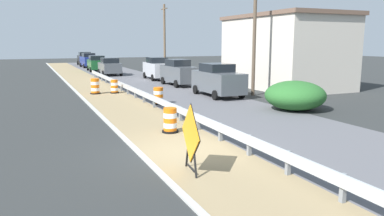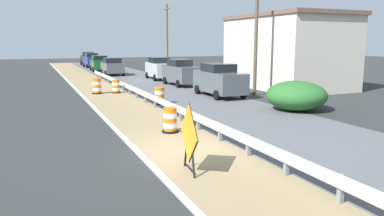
% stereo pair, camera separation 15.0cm
% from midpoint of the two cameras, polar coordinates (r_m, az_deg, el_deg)
% --- Properties ---
extents(ground_plane, '(160.00, 160.00, 0.00)m').
position_cam_midpoint_polar(ground_plane, '(12.88, -2.39, -6.62)').
color(ground_plane, '#2B2D2D').
extents(median_dirt_strip, '(3.33, 120.00, 0.01)m').
position_cam_midpoint_polar(median_dirt_strip, '(13.05, -0.47, -6.38)').
color(median_dirt_strip, '#8E7A56').
rests_on(median_dirt_strip, ground).
extents(far_lane_asphalt, '(6.58, 120.00, 0.00)m').
position_cam_midpoint_polar(far_lane_asphalt, '(15.62, 16.51, -4.06)').
color(far_lane_asphalt, '#56565B').
rests_on(far_lane_asphalt, ground).
extents(curb_near_edge, '(0.20, 120.00, 0.11)m').
position_cam_midpoint_polar(curb_near_edge, '(12.49, -8.00, -7.24)').
color(curb_near_edge, '#ADADA8').
rests_on(curb_near_edge, ground).
extents(guardrail_median, '(0.18, 58.32, 0.71)m').
position_cam_midpoint_polar(guardrail_median, '(14.10, 3.81, -3.01)').
color(guardrail_median, '#ADB2B7').
rests_on(guardrail_median, ground).
extents(warning_sign_diamond, '(0.25, 1.75, 2.02)m').
position_cam_midpoint_polar(warning_sign_diamond, '(10.61, -0.62, -4.29)').
color(warning_sign_diamond, black).
rests_on(warning_sign_diamond, ground).
extents(traffic_barrel_nearest, '(0.68, 0.68, 1.03)m').
position_cam_midpoint_polar(traffic_barrel_nearest, '(15.47, -3.63, -2.04)').
color(traffic_barrel_nearest, orange).
rests_on(traffic_barrel_nearest, ground).
extents(traffic_barrel_close, '(0.72, 0.72, 1.02)m').
position_cam_midpoint_polar(traffic_barrel_close, '(22.62, -5.33, 1.75)').
color(traffic_barrel_close, orange).
rests_on(traffic_barrel_close, ground).
extents(traffic_barrel_mid, '(0.74, 0.74, 1.12)m').
position_cam_midpoint_polar(traffic_barrel_mid, '(27.90, -14.68, 3.12)').
color(traffic_barrel_mid, orange).
rests_on(traffic_barrel_mid, ground).
extents(traffic_barrel_far, '(0.65, 0.65, 0.98)m').
position_cam_midpoint_polar(traffic_barrel_far, '(28.00, -11.89, 3.12)').
color(traffic_barrel_far, orange).
rests_on(traffic_barrel_far, ground).
extents(car_lead_near_lane, '(2.11, 4.05, 2.14)m').
position_cam_midpoint_polar(car_lead_near_lane, '(63.35, -16.08, 7.23)').
color(car_lead_near_lane, black).
rests_on(car_lead_near_lane, ground).
extents(car_trailing_near_lane, '(2.06, 4.56, 2.23)m').
position_cam_midpoint_polar(car_trailing_near_lane, '(32.36, -2.21, 5.42)').
color(car_trailing_near_lane, '#4C5156').
rests_on(car_trailing_near_lane, ground).
extents(car_lead_far_lane, '(2.15, 4.50, 2.12)m').
position_cam_midpoint_polar(car_lead_far_lane, '(57.81, -15.57, 7.02)').
color(car_lead_far_lane, navy).
rests_on(car_lead_far_lane, ground).
extents(car_mid_far_lane, '(2.21, 4.70, 2.20)m').
position_cam_midpoint_polar(car_mid_far_lane, '(37.88, -5.41, 6.03)').
color(car_mid_far_lane, silver).
rests_on(car_mid_far_lane, ground).
extents(car_trailing_far_lane, '(2.30, 4.85, 2.00)m').
position_cam_midpoint_polar(car_trailing_far_lane, '(50.10, -14.40, 6.61)').
color(car_trailing_far_lane, '#195128').
rests_on(car_trailing_far_lane, ground).
extents(car_distant_a, '(2.22, 4.81, 2.24)m').
position_cam_midpoint_polar(car_distant_a, '(25.90, 3.77, 4.29)').
color(car_distant_a, '#4C5156').
rests_on(car_distant_a, ground).
extents(car_distant_b, '(2.20, 4.25, 1.95)m').
position_cam_midpoint_polar(car_distant_b, '(43.49, -12.52, 6.19)').
color(car_distant_b, '#4C5156').
rests_on(car_distant_b, ground).
extents(roadside_shop_near, '(6.58, 10.44, 5.90)m').
position_cam_midpoint_polar(roadside_shop_near, '(31.92, 13.79, 8.41)').
color(roadside_shop_near, beige).
rests_on(roadside_shop_near, ground).
extents(utility_pole_near, '(0.24, 1.80, 9.50)m').
position_cam_midpoint_polar(utility_pole_near, '(26.43, 9.36, 12.52)').
color(utility_pole_near, brown).
rests_on(utility_pole_near, ground).
extents(utility_pole_mid, '(0.24, 1.80, 7.82)m').
position_cam_midpoint_polar(utility_pole_mid, '(42.74, -4.30, 10.47)').
color(utility_pole_mid, brown).
rests_on(utility_pole_mid, ground).
extents(bush_roadside, '(3.30, 3.30, 1.61)m').
position_cam_midpoint_polar(bush_roadside, '(21.25, 15.23, 1.86)').
color(bush_roadside, '#286028').
rests_on(bush_roadside, ground).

